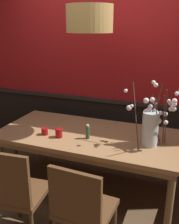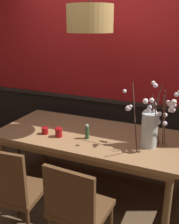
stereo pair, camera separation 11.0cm
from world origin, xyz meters
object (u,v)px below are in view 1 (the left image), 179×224
(chair_far_side_right, at_px, (132,128))
(candle_holder_nearer_center, at_px, (59,133))
(dining_table, at_px, (90,140))
(chair_near_side_left, at_px, (17,191))
(condiment_bottle, at_px, (88,132))
(chair_near_side_right, at_px, (82,208))
(chair_far_side_left, at_px, (89,124))
(candle_holder_nearer_edge, at_px, (45,131))
(pendant_lamp, at_px, (90,19))
(vase_with_blossoms, at_px, (152,125))

(chair_far_side_right, xyz_separation_m, candle_holder_nearer_center, (-0.57, -1.10, 0.28))
(dining_table, distance_m, candle_holder_nearer_center, 0.37)
(chair_near_side_left, height_order, condiment_bottle, chair_near_side_left)
(chair_near_side_right, bearing_deg, chair_near_side_left, 179.63)
(chair_far_side_left, distance_m, candle_holder_nearer_edge, 1.12)
(candle_holder_nearer_edge, bearing_deg, pendant_lamp, 33.56)
(dining_table, bearing_deg, chair_near_side_left, -109.08)
(chair_near_side_right, height_order, pendant_lamp, pendant_lamp)
(vase_with_blossoms, height_order, pendant_lamp, pendant_lamp)
(candle_holder_nearer_edge, bearing_deg, chair_far_side_right, 55.71)
(candle_holder_nearer_center, distance_m, pendant_lamp, 1.22)
(chair_far_side_right, relative_size, condiment_bottle, 5.98)
(candle_holder_nearer_edge, height_order, pendant_lamp, pendant_lamp)
(chair_near_side_right, distance_m, chair_far_side_right, 1.81)
(candle_holder_nearer_center, bearing_deg, chair_far_side_left, 94.09)
(chair_far_side_left, height_order, vase_with_blossoms, vase_with_blossoms)
(chair_far_side_left, relative_size, candle_holder_nearer_center, 8.83)
(dining_table, distance_m, chair_far_side_left, 0.96)
(chair_far_side_right, bearing_deg, candle_holder_nearer_center, -117.26)
(candle_holder_nearer_center, relative_size, condiment_bottle, 0.64)
(pendant_lamp, bearing_deg, chair_near_side_left, -106.31)
(chair_far_side_left, xyz_separation_m, vase_with_blossoms, (1.02, -0.93, 0.46))
(dining_table, distance_m, chair_near_side_left, 0.99)
(candle_holder_nearer_center, xyz_separation_m, candle_holder_nearer_edge, (-0.18, 0.01, -0.01))
(pendant_lamp, bearing_deg, candle_holder_nearer_center, -130.26)
(dining_table, height_order, condiment_bottle, condiment_bottle)
(dining_table, distance_m, pendant_lamp, 1.29)
(chair_near_side_right, xyz_separation_m, chair_far_side_left, (-0.64, 1.80, -0.02))
(dining_table, relative_size, chair_near_side_right, 2.22)
(chair_far_side_right, distance_m, pendant_lamp, 1.68)
(vase_with_blossoms, height_order, candle_holder_nearer_edge, vase_with_blossoms)
(chair_near_side_right, height_order, candle_holder_nearer_edge, chair_near_side_right)
(candle_holder_nearer_center, bearing_deg, condiment_bottle, 14.89)
(chair_far_side_right, bearing_deg, chair_near_side_left, -108.79)
(chair_near_side_left, relative_size, candle_holder_nearer_center, 9.48)
(chair_far_side_right, relative_size, candle_holder_nearer_center, 9.36)
(chair_far_side_left, bearing_deg, candle_holder_nearer_edge, -95.31)
(candle_holder_nearer_center, xyz_separation_m, pendant_lamp, (0.24, 0.29, 1.16))
(chair_near_side_left, height_order, pendant_lamp, pendant_lamp)
(chair_near_side_right, bearing_deg, vase_with_blossoms, 66.36)
(chair_near_side_left, height_order, candle_holder_nearer_center, chair_near_side_left)
(chair_far_side_right, relative_size, pendant_lamp, 0.83)
(vase_with_blossoms, bearing_deg, chair_far_side_right, 112.00)
(chair_far_side_right, distance_m, vase_with_blossoms, 1.10)
(vase_with_blossoms, xyz_separation_m, condiment_bottle, (-0.65, -0.08, -0.14))
(candle_holder_nearer_edge, height_order, condiment_bottle, condiment_bottle)
(chair_near_side_right, height_order, chair_far_side_right, chair_far_side_right)
(condiment_bottle, bearing_deg, chair_near_side_right, -71.69)
(chair_near_side_left, distance_m, condiment_bottle, 0.91)
(dining_table, bearing_deg, chair_far_side_right, 71.52)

